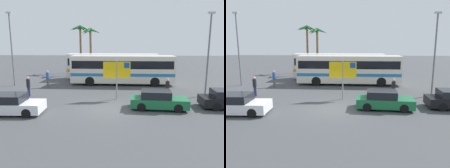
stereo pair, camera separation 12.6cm
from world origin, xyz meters
TOP-DOWN VIEW (x-y plane):
  - ground at (0.00, 0.00)m, footprint 120.00×120.00m
  - bus_front_coach at (0.90, 9.21)m, footprint 11.14×2.53m
  - bus_rear_coach at (-0.38, 12.48)m, footprint 11.14×2.53m
  - ferry_sign at (0.59, 2.71)m, footprint 2.20×0.19m
  - car_green at (3.57, 0.25)m, footprint 4.05×1.92m
  - car_white at (-6.24, -1.43)m, footprint 4.07×1.97m
  - pedestrian_crossing_lot at (-6.79, 7.05)m, footprint 0.32×0.32m
  - pedestrian_near_sign at (-7.07, 3.09)m, footprint 0.32×0.32m
  - pedestrian_by_bus at (4.67, 2.77)m, footprint 0.32×0.32m
  - lamp_post_left_side at (8.29, 4.39)m, footprint 0.56×0.20m
  - lamp_post_right_side at (-10.71, 7.73)m, footprint 0.56×0.20m
  - palm_tree_seaside at (-5.55, 18.44)m, footprint 3.34×3.02m
  - palm_tree_inland at (-3.77, 16.81)m, footprint 2.91×3.05m

SIDE VIEW (x-z plane):
  - ground at x=0.00m, z-range 0.00..0.00m
  - car_green at x=3.57m, z-range -0.03..1.30m
  - car_white at x=-6.24m, z-range -0.03..1.30m
  - pedestrian_near_sign at x=-7.07m, z-range 0.16..1.91m
  - pedestrian_crossing_lot at x=-6.79m, z-range 0.16..1.92m
  - pedestrian_by_bus at x=4.67m, z-range 0.16..1.92m
  - bus_front_coach at x=0.90m, z-range 0.20..3.37m
  - bus_rear_coach at x=-0.38m, z-range 0.20..3.37m
  - ferry_sign at x=0.59m, z-range 0.73..3.93m
  - lamp_post_left_side at x=8.29m, z-range 0.33..7.44m
  - lamp_post_right_side at x=-10.71m, z-range 0.33..8.01m
  - palm_tree_inland at x=-3.77m, z-range 2.13..8.74m
  - palm_tree_seaside at x=-5.55m, z-range 2.20..9.28m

